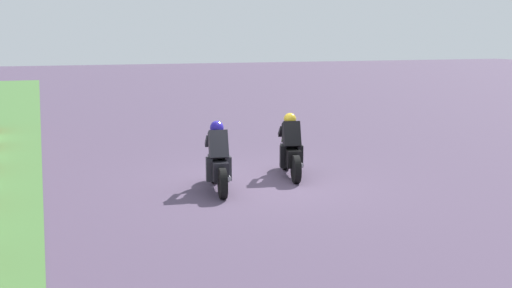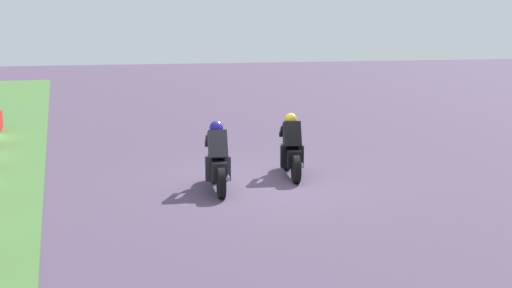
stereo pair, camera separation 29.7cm
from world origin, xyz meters
TOP-DOWN VIEW (x-y plane):
  - ground_plane at (0.00, 0.00)m, footprint 120.00×120.00m
  - rider_lane_a at (0.37, -0.91)m, footprint 2.02×0.64m
  - rider_lane_b at (-0.34, 1.09)m, footprint 2.04×0.60m

SIDE VIEW (x-z plane):
  - ground_plane at x=0.00m, z-range 0.00..0.00m
  - rider_lane_a at x=0.37m, z-range -0.13..1.38m
  - rider_lane_b at x=-0.34m, z-range -0.13..1.38m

